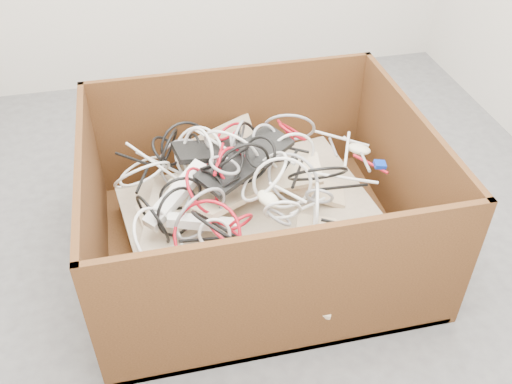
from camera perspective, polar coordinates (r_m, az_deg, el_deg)
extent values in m
plane|color=#4C4C4E|center=(2.49, 0.62, -4.07)|extent=(3.00, 3.00, 0.00)
cube|color=#361E0D|center=(2.41, 0.10, -5.58)|extent=(1.28, 1.07, 0.03)
cube|color=#361E0D|center=(2.63, -2.40, 6.69)|extent=(1.28, 0.03, 0.59)
cube|color=#361E0D|center=(1.86, 3.70, -10.50)|extent=(1.28, 0.02, 0.59)
cube|color=#361E0D|center=(2.41, 14.86, 1.69)|extent=(0.02, 1.02, 0.59)
cube|color=#361E0D|center=(2.20, -16.05, -2.69)|extent=(0.02, 1.02, 0.59)
cube|color=tan|center=(2.37, -0.01, -3.99)|extent=(1.12, 0.97, 0.21)
cube|color=tan|center=(2.25, -2.25, -4.19)|extent=(0.80, 0.72, 0.22)
cube|color=beige|center=(2.36, -6.97, -0.93)|extent=(0.43, 0.20, 0.16)
cube|color=beige|center=(2.40, 4.30, 0.82)|extent=(0.42, 0.25, 0.15)
cube|color=beige|center=(2.07, 5.77, -7.17)|extent=(0.27, 0.43, 0.13)
cube|color=beige|center=(2.08, -5.92, -7.15)|extent=(0.43, 0.26, 0.10)
cube|color=beige|center=(2.11, 10.95, -4.82)|extent=(0.36, 0.40, 0.15)
cube|color=beige|center=(2.50, -3.87, 4.73)|extent=(0.39, 0.29, 0.15)
cube|color=beige|center=(2.24, -2.51, -0.44)|extent=(0.40, 0.37, 0.15)
cube|color=beige|center=(2.29, 1.47, 1.55)|extent=(0.42, 0.20, 0.14)
cube|color=black|center=(2.30, -3.19, 4.23)|extent=(0.43, 0.20, 0.11)
cube|color=black|center=(2.17, -1.08, 3.30)|extent=(0.42, 0.35, 0.08)
ellipsoid|color=beige|center=(2.30, -7.85, 1.16)|extent=(0.12, 0.10, 0.04)
ellipsoid|color=beige|center=(2.40, 10.33, 4.29)|extent=(0.12, 0.11, 0.04)
ellipsoid|color=beige|center=(1.94, -5.61, -6.88)|extent=(0.12, 0.11, 0.04)
ellipsoid|color=beige|center=(1.96, 1.22, -0.69)|extent=(0.09, 0.12, 0.04)
ellipsoid|color=beige|center=(2.31, -5.60, 4.12)|extent=(0.12, 0.11, 0.04)
cube|color=white|center=(2.12, -8.03, -0.26)|extent=(0.27, 0.26, 0.13)
cube|color=white|center=(2.08, -5.50, -3.09)|extent=(0.26, 0.09, 0.08)
cube|color=#0B2FAB|center=(2.30, 12.38, 2.72)|extent=(0.05, 0.05, 0.03)
torus|color=#A30B19|center=(2.36, 1.29, 5.50)|extent=(0.12, 0.14, 0.11)
torus|color=silver|center=(1.99, -9.73, -4.78)|extent=(0.21, 0.33, 0.29)
torus|color=silver|center=(2.32, -5.85, 3.84)|extent=(0.26, 0.20, 0.27)
torus|color=silver|center=(2.38, -11.39, 2.07)|extent=(0.24, 0.24, 0.12)
torus|color=silver|center=(2.06, 0.80, 1.59)|extent=(0.25, 0.32, 0.23)
torus|color=gray|center=(1.98, 2.33, -2.55)|extent=(0.10, 0.11, 0.09)
torus|color=black|center=(2.38, -7.08, 4.48)|extent=(0.29, 0.15, 0.26)
torus|color=black|center=(2.10, -1.18, 2.79)|extent=(0.27, 0.04, 0.27)
torus|color=#A30B19|center=(2.34, -6.00, 3.27)|extent=(0.11, 0.13, 0.11)
torus|color=silver|center=(2.21, -5.93, 3.70)|extent=(0.13, 0.29, 0.29)
torus|color=gray|center=(2.06, -3.17, 2.70)|extent=(0.12, 0.13, 0.06)
torus|color=black|center=(2.12, -10.37, -2.72)|extent=(0.14, 0.27, 0.29)
torus|color=#A30B19|center=(1.98, -1.60, -3.06)|extent=(0.14, 0.08, 0.13)
torus|color=black|center=(2.38, -8.90, 4.24)|extent=(0.14, 0.23, 0.25)
torus|color=black|center=(2.29, -0.50, 4.97)|extent=(0.14, 0.22, 0.22)
torus|color=black|center=(2.36, -6.19, 4.19)|extent=(0.06, 0.20, 0.20)
torus|color=gray|center=(2.35, -7.22, 2.78)|extent=(0.29, 0.19, 0.23)
torus|color=silver|center=(2.30, -11.40, 1.67)|extent=(0.30, 0.24, 0.21)
torus|color=#A30B19|center=(1.99, -2.82, -4.35)|extent=(0.19, 0.23, 0.15)
torus|color=black|center=(2.15, -2.96, 2.42)|extent=(0.14, 0.19, 0.15)
torus|color=black|center=(1.92, -3.56, -3.83)|extent=(0.23, 0.31, 0.26)
torus|color=black|center=(2.09, -7.88, -1.98)|extent=(0.22, 0.17, 0.27)
torus|color=silver|center=(2.21, -2.50, 4.36)|extent=(0.25, 0.23, 0.31)
torus|color=gray|center=(2.28, -2.30, 4.68)|extent=(0.05, 0.12, 0.12)
torus|color=silver|center=(1.93, -4.21, -4.24)|extent=(0.16, 0.08, 0.15)
torus|color=gray|center=(2.10, 3.72, 1.29)|extent=(0.18, 0.18, 0.22)
torus|color=gray|center=(2.01, -5.65, -2.27)|extent=(0.29, 0.18, 0.33)
torus|color=gray|center=(2.25, 0.88, 5.54)|extent=(0.15, 0.09, 0.13)
torus|color=#A30B19|center=(2.12, -2.31, 2.60)|extent=(0.14, 0.17, 0.18)
torus|color=#A30B19|center=(2.10, -5.42, 0.14)|extent=(0.17, 0.27, 0.22)
torus|color=silver|center=(1.94, 2.69, -1.85)|extent=(0.19, 0.09, 0.17)
torus|color=gray|center=(2.42, 3.36, 6.47)|extent=(0.30, 0.18, 0.26)
torus|color=black|center=(2.11, -2.61, 3.29)|extent=(0.18, 0.15, 0.18)
torus|color=#A30B19|center=(2.36, -2.75, 6.11)|extent=(0.15, 0.16, 0.08)
torus|color=#A30B19|center=(2.41, 3.04, 6.20)|extent=(0.10, 0.15, 0.13)
torus|color=black|center=(2.11, 6.24, 1.81)|extent=(0.31, 0.22, 0.24)
torus|color=#A30B19|center=(1.92, -4.98, -4.33)|extent=(0.25, 0.23, 0.24)
torus|color=#A30B19|center=(2.33, 3.70, 6.07)|extent=(0.14, 0.17, 0.12)
torus|color=black|center=(2.12, -7.62, -0.18)|extent=(0.23, 0.04, 0.23)
torus|color=silver|center=(2.05, 6.07, -1.88)|extent=(0.09, 0.25, 0.26)
torus|color=silver|center=(2.28, 3.69, 3.92)|extent=(0.25, 0.03, 0.25)
torus|color=black|center=(2.08, 0.47, 4.01)|extent=(0.15, 0.11, 0.16)
torus|color=silver|center=(2.04, 2.66, 0.87)|extent=(0.24, 0.10, 0.25)
torus|color=gray|center=(2.05, 6.40, -0.44)|extent=(0.14, 0.07, 0.14)
torus|color=gray|center=(2.30, -1.94, 5.17)|extent=(0.11, 0.22, 0.23)
torus|color=black|center=(2.12, -4.90, 0.04)|extent=(0.13, 0.19, 0.21)
torus|color=black|center=(2.36, -9.13, 4.11)|extent=(0.11, 0.17, 0.15)
torus|color=black|center=(2.10, -2.73, 0.63)|extent=(0.14, 0.11, 0.12)
cylinder|color=black|center=(2.03, 12.07, -3.98)|extent=(0.10, 0.11, 0.05)
cylinder|color=black|center=(2.18, 3.40, 3.09)|extent=(0.10, 0.12, 0.03)
cylinder|color=silver|center=(2.56, 9.99, 4.73)|extent=(0.10, 0.10, 0.05)
cylinder|color=gray|center=(2.50, 7.79, 4.50)|extent=(0.02, 0.12, 0.03)
cylinder|color=#A30B19|center=(2.32, 11.47, 2.80)|extent=(0.11, 0.14, 0.03)
cylinder|color=silver|center=(2.23, 1.80, 3.91)|extent=(0.13, 0.19, 0.01)
cylinder|color=silver|center=(2.05, 11.71, -4.05)|extent=(0.24, 0.07, 0.09)
cylinder|color=black|center=(2.16, 8.55, 0.47)|extent=(0.25, 0.08, 0.08)
cylinder|color=black|center=(1.92, -1.22, -6.71)|extent=(0.13, 0.16, 0.06)
cylinder|color=black|center=(2.30, -11.27, 1.54)|extent=(0.08, 0.18, 0.03)
cylinder|color=black|center=(2.35, -0.06, 5.32)|extent=(0.21, 0.09, 0.05)
cylinder|color=silver|center=(2.38, -9.44, 2.74)|extent=(0.21, 0.20, 0.04)
cylinder|color=silver|center=(2.37, 9.16, 4.28)|extent=(0.10, 0.21, 0.04)
cylinder|color=gray|center=(2.09, -6.97, -1.29)|extent=(0.06, 0.14, 0.05)
cylinder|color=black|center=(2.38, -12.31, 3.27)|extent=(0.14, 0.10, 0.03)
cylinder|color=black|center=(1.99, -4.95, -4.77)|extent=(0.20, 0.05, 0.07)
cylinder|color=black|center=(2.14, 4.21, 1.85)|extent=(0.12, 0.22, 0.07)
cylinder|color=silver|center=(2.27, -3.47, 4.63)|extent=(0.21, 0.23, 0.07)
cylinder|color=silver|center=(2.51, 8.66, 5.36)|extent=(0.23, 0.08, 0.08)
cylinder|color=silver|center=(2.02, 3.21, -0.06)|extent=(0.12, 0.12, 0.04)
cylinder|color=black|center=(2.02, 10.15, -3.55)|extent=(0.25, 0.10, 0.06)
cylinder|color=black|center=(2.19, -2.94, 3.17)|extent=(0.23, 0.19, 0.10)
cylinder|color=black|center=(2.15, 0.71, 3.02)|extent=(0.26, 0.05, 0.03)
cylinder|color=#A30B19|center=(2.12, -3.76, 3.41)|extent=(0.09, 0.26, 0.06)
cylinder|color=silver|center=(2.07, 5.25, -1.43)|extent=(0.16, 0.09, 0.03)
cylinder|color=silver|center=(2.33, -10.38, 3.03)|extent=(0.20, 0.21, 0.09)
cylinder|color=black|center=(2.28, 2.66, 4.60)|extent=(0.22, 0.07, 0.07)
cylinder|color=silver|center=(2.22, 8.54, 1.48)|extent=(0.29, 0.09, 0.06)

